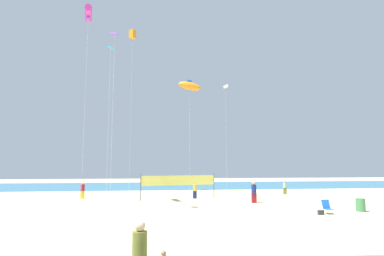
% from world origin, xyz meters
% --- Properties ---
extents(ground_plane, '(120.00, 120.00, 0.00)m').
position_xyz_m(ground_plane, '(0.00, 0.00, 0.00)').
color(ground_plane, '#D1BC89').
extents(ocean_band, '(120.00, 20.00, 0.01)m').
position_xyz_m(ocean_band, '(0.00, 32.68, 0.00)').
color(ocean_band, teal).
rests_on(ocean_band, ground).
extents(mother_figure, '(0.39, 0.39, 1.68)m').
position_xyz_m(mother_figure, '(-3.39, -9.73, 0.90)').
color(mother_figure, '#19727A').
rests_on(mother_figure, ground).
extents(beachgoer_sage_shirt, '(0.35, 0.35, 1.53)m').
position_xyz_m(beachgoer_sage_shirt, '(11.56, 15.45, 0.82)').
color(beachgoer_sage_shirt, olive).
rests_on(beachgoer_sage_shirt, ground).
extents(beachgoer_mustard_shirt, '(0.35, 0.35, 1.55)m').
position_xyz_m(beachgoer_mustard_shirt, '(1.17, 12.24, 0.83)').
color(beachgoer_mustard_shirt, navy).
rests_on(beachgoer_mustard_shirt, ground).
extents(beachgoer_navy_shirt, '(0.41, 0.41, 1.79)m').
position_xyz_m(beachgoer_navy_shirt, '(5.59, 8.01, 0.96)').
color(beachgoer_navy_shirt, maroon).
rests_on(beachgoer_navy_shirt, ground).
extents(beachgoer_maroon_shirt, '(0.37, 0.37, 1.61)m').
position_xyz_m(beachgoer_maroon_shirt, '(-9.39, 13.36, 0.86)').
color(beachgoer_maroon_shirt, gold).
rests_on(beachgoer_maroon_shirt, ground).
extents(folding_beach_chair, '(0.52, 0.65, 0.89)m').
position_xyz_m(folding_beach_chair, '(8.30, 1.44, 0.47)').
color(folding_beach_chair, '#1959B2').
rests_on(folding_beach_chair, ground).
extents(trash_barrel, '(0.61, 0.61, 0.87)m').
position_xyz_m(trash_barrel, '(11.13, 2.10, 0.44)').
color(trash_barrel, '#3F7F4C').
rests_on(trash_barrel, ground).
extents(volleyball_net, '(7.07, 1.72, 2.40)m').
position_xyz_m(volleyball_net, '(-0.41, 11.75, 1.63)').
color(volleyball_net, '#4C4C51').
rests_on(volleyball_net, ground).
extents(beach_handbag, '(0.37, 0.18, 0.30)m').
position_xyz_m(beach_handbag, '(7.66, 1.08, 0.15)').
color(beach_handbag, '#2D2D33').
rests_on(beach_handbag, ground).
extents(kite_magenta_tube, '(0.97, 2.35, 16.25)m').
position_xyz_m(kite_magenta_tube, '(-8.50, 8.36, 15.92)').
color(kite_magenta_tube, silver).
rests_on(kite_magenta_tube, ground).
extents(kite_orange_box, '(0.87, 0.87, 19.52)m').
position_xyz_m(kite_orange_box, '(-5.44, 19.60, 18.95)').
color(kite_orange_box, silver).
rests_on(kite_orange_box, ground).
extents(kite_cyan_diamond, '(0.47, 0.46, 12.34)m').
position_xyz_m(kite_cyan_diamond, '(-6.27, 6.04, 11.62)').
color(kite_cyan_diamond, silver).
rests_on(kite_cyan_diamond, ground).
extents(kite_violet_diamond, '(0.91, 0.92, 12.67)m').
position_xyz_m(kite_violet_diamond, '(-5.75, 3.94, 12.33)').
color(kite_violet_diamond, silver).
rests_on(kite_violet_diamond, ground).
extents(kite_orange_inflatable, '(2.94, 1.20, 13.32)m').
position_xyz_m(kite_orange_inflatable, '(1.45, 18.73, 12.56)').
color(kite_orange_inflatable, silver).
rests_on(kite_orange_inflatable, ground).
extents(kite_white_diamond, '(0.80, 0.80, 12.94)m').
position_xyz_m(kite_white_diamond, '(5.86, 18.77, 12.51)').
color(kite_white_diamond, silver).
rests_on(kite_white_diamond, ground).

